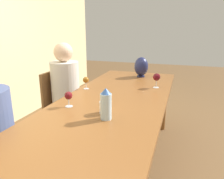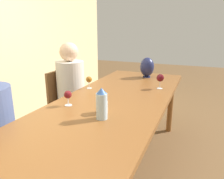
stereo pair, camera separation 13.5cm
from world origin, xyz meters
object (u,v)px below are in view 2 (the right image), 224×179
(wine_glass_2, at_px, (89,80))
(water_tumbler, at_px, (102,107))
(vase, at_px, (147,67))
(wine_glass_1, at_px, (68,95))
(chair_far, at_px, (67,102))
(water_bottle, at_px, (102,104))
(person_far, at_px, (72,89))
(wine_glass_0, at_px, (160,78))

(wine_glass_2, bearing_deg, water_tumbler, -143.64)
(wine_glass_2, bearing_deg, vase, -30.15)
(vase, height_order, wine_glass_1, vase)
(chair_far, bearing_deg, wine_glass_1, -144.63)
(water_bottle, relative_size, person_far, 0.18)
(chair_far, bearing_deg, person_far, -90.00)
(vase, relative_size, chair_far, 0.29)
(wine_glass_0, relative_size, chair_far, 0.17)
(chair_far, bearing_deg, water_bottle, -134.79)
(vase, distance_m, chair_far, 1.09)
(water_tumbler, bearing_deg, person_far, 44.31)
(vase, relative_size, person_far, 0.21)
(wine_glass_1, xyz_separation_m, person_far, (0.77, 0.46, -0.20))
(water_bottle, height_order, person_far, person_far)
(water_bottle, distance_m, wine_glass_1, 0.39)
(water_tumbler, xyz_separation_m, wine_glass_1, (0.04, 0.32, 0.04))
(wine_glass_2, height_order, chair_far, wine_glass_2)
(wine_glass_0, height_order, wine_glass_2, wine_glass_0)
(water_bottle, distance_m, water_tumbler, 0.12)
(wine_glass_1, bearing_deg, wine_glass_2, 9.65)
(wine_glass_1, bearing_deg, person_far, 31.21)
(vase, xyz_separation_m, wine_glass_2, (-0.74, 0.43, -0.04))
(vase, xyz_separation_m, wine_glass_1, (-1.25, 0.34, -0.04))
(wine_glass_0, height_order, wine_glass_1, wine_glass_0)
(wine_glass_2, bearing_deg, chair_far, 61.44)
(wine_glass_0, height_order, chair_far, wine_glass_0)
(water_bottle, relative_size, vase, 0.89)
(vase, height_order, wine_glass_0, vase)
(water_bottle, distance_m, wine_glass_2, 0.80)
(water_bottle, height_order, wine_glass_1, water_bottle)
(water_tumbler, relative_size, person_far, 0.07)
(water_tumbler, relative_size, vase, 0.36)
(vase, distance_m, wine_glass_0, 0.53)
(water_bottle, relative_size, chair_far, 0.26)
(wine_glass_0, xyz_separation_m, wine_glass_2, (-0.27, 0.68, -0.02))
(water_tumbler, distance_m, chair_far, 1.23)
(water_tumbler, distance_m, wine_glass_2, 0.69)
(wine_glass_1, xyz_separation_m, chair_far, (0.77, 0.54, -0.38))
(wine_glass_0, xyz_separation_m, chair_far, (-0.02, 1.13, -0.41))
(wine_glass_0, bearing_deg, water_tumbler, 162.15)
(vase, bearing_deg, wine_glass_2, 149.85)
(water_bottle, xyz_separation_m, wine_glass_0, (0.93, -0.23, 0.00))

